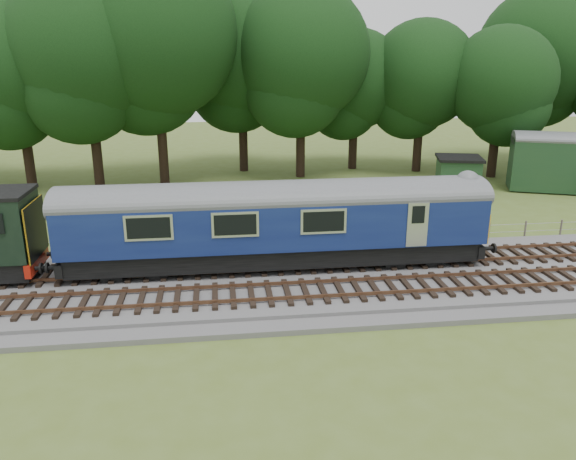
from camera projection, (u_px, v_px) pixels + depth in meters
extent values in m
plane|color=#526425|center=(266.00, 287.00, 23.45)|extent=(120.00, 120.00, 0.00)
cube|color=#4C4C4F|center=(266.00, 283.00, 23.39)|extent=(70.00, 7.00, 0.35)
cube|color=brown|center=(264.00, 270.00, 23.94)|extent=(66.50, 0.07, 0.14)
cube|color=brown|center=(261.00, 258.00, 25.30)|extent=(66.50, 0.07, 0.14)
cube|color=brown|center=(271.00, 299.00, 21.11)|extent=(66.50, 0.07, 0.14)
cube|color=brown|center=(268.00, 284.00, 22.46)|extent=(66.50, 0.07, 0.14)
cube|color=black|center=(276.00, 251.00, 24.53)|extent=(17.46, 2.52, 0.85)
cube|color=#0F1B54|center=(276.00, 220.00, 24.10)|extent=(18.00, 2.80, 2.05)
cube|color=#ECAF13|center=(475.00, 220.00, 25.30)|extent=(0.06, 2.74, 1.30)
cube|color=black|center=(408.00, 249.00, 25.31)|extent=(2.60, 2.00, 0.55)
cube|color=black|center=(136.00, 261.00, 23.86)|extent=(2.60, 2.00, 0.55)
cube|color=black|center=(1.00, 226.00, 22.69)|extent=(2.40, 2.55, 2.60)
cube|color=#B01B0D|center=(37.00, 261.00, 23.31)|extent=(0.25, 2.60, 0.55)
cube|color=#ECAF13|center=(36.00, 229.00, 22.91)|extent=(0.06, 2.55, 2.30)
imported|color=#EC4F0C|center=(24.00, 265.00, 22.68)|extent=(0.67, 0.59, 1.55)
cube|color=#1B3D22|center=(458.00, 175.00, 39.29)|extent=(3.36, 3.36, 2.28)
cube|color=black|center=(460.00, 158.00, 38.92)|extent=(3.69, 3.69, 0.18)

